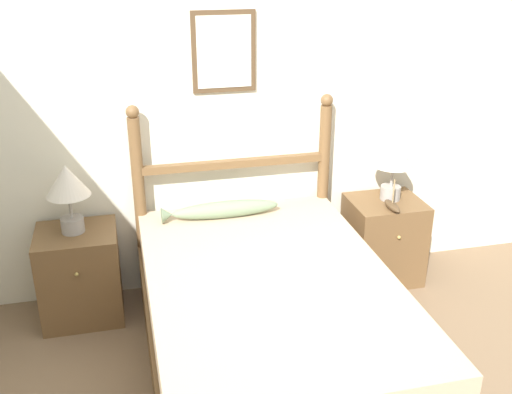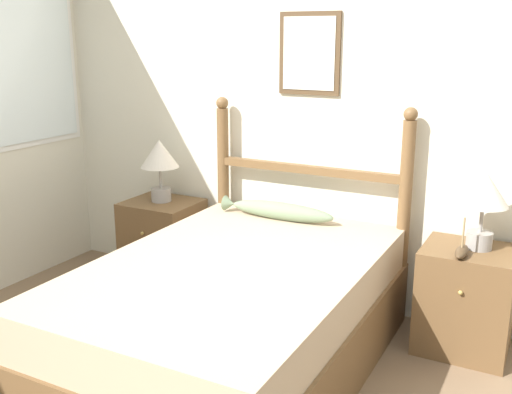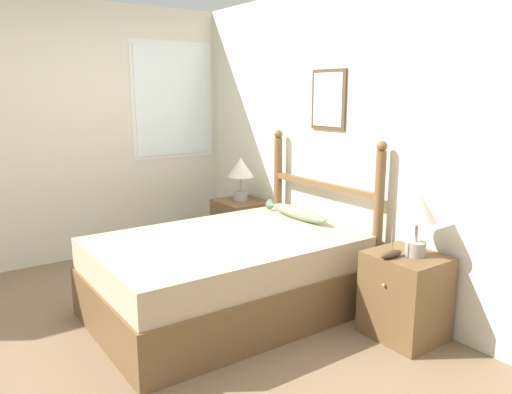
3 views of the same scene
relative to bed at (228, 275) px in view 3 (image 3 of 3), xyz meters
name	(u,v)px [view 3 (image 3 of 3)]	position (x,y,z in m)	size (l,w,h in m)	color
ground_plane	(158,342)	(0.13, -0.65, -0.30)	(16.00, 16.00, 0.00)	#7A6047
wall_back	(345,142)	(0.13, 1.08, 0.98)	(6.40, 0.08, 2.55)	beige
wall_left	(64,133)	(-2.00, -0.63, 0.98)	(0.08, 6.40, 2.55)	beige
bed	(228,275)	(0.00, 0.00, 0.00)	(1.33, 2.00, 0.61)	brown
headboard	(322,207)	(0.00, 0.96, 0.41)	(1.33, 0.08, 1.33)	brown
nightstand_left	(241,229)	(-1.04, 0.80, 0.00)	(0.49, 0.46, 0.60)	brown
nightstand_right	(405,296)	(1.04, 0.80, 0.00)	(0.49, 0.46, 0.60)	brown
table_lamp_left	(241,171)	(-1.05, 0.81, 0.60)	(0.27, 0.27, 0.44)	gray
table_lamp_right	(418,212)	(1.07, 0.83, 0.60)	(0.27, 0.27, 0.44)	gray
model_boat	(391,254)	(1.01, 0.66, 0.33)	(0.06, 0.20, 0.21)	#4C3823
fish_pillow	(296,212)	(-0.12, 0.78, 0.36)	(0.76, 0.11, 0.11)	gray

